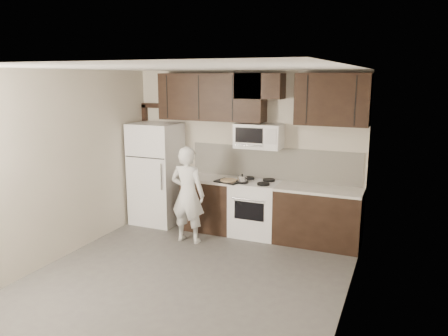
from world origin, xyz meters
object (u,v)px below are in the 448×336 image
Objects in this scene: refrigerator at (157,173)px; person at (188,195)px; stove at (255,208)px; microwave at (259,136)px.

refrigerator is 1.16m from person.
person reaches higher than stove.
microwave is (-0.00, 0.12, 1.19)m from stove.
microwave is 0.49× the size of person.
person is at bearing -142.29° from stove.
refrigerator is (-1.85, -0.05, 0.44)m from stove.
person is (0.96, -0.64, -0.13)m from refrigerator.
refrigerator reaches higher than stove.
stove is at bearing 1.51° from refrigerator.
stove is at bearing -143.25° from person.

